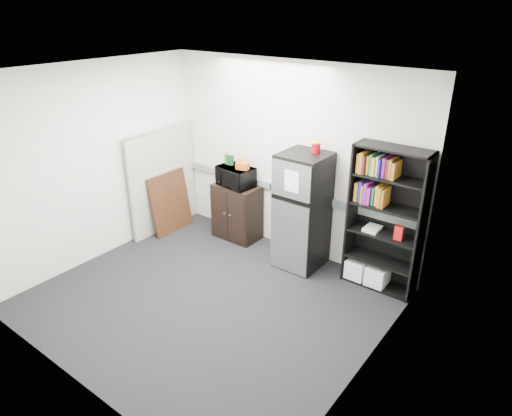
# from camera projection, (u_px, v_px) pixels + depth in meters

# --- Properties ---
(floor) EXTENTS (4.00, 4.00, 0.00)m
(floor) POSITION_uv_depth(u_px,v_px,m) (209.00, 299.00, 5.63)
(floor) COLOR black
(floor) RESTS_ON ground
(wall_back) EXTENTS (4.00, 0.02, 2.70)m
(wall_back) POSITION_uv_depth(u_px,v_px,m) (290.00, 160.00, 6.35)
(wall_back) COLOR silver
(wall_back) RESTS_ON floor
(wall_right) EXTENTS (0.02, 3.50, 2.70)m
(wall_right) POSITION_uv_depth(u_px,v_px,m) (372.00, 253.00, 3.98)
(wall_right) COLOR silver
(wall_right) RESTS_ON floor
(wall_left) EXTENTS (0.02, 3.50, 2.70)m
(wall_left) POSITION_uv_depth(u_px,v_px,m) (95.00, 164.00, 6.17)
(wall_left) COLOR silver
(wall_left) RESTS_ON floor
(ceiling) EXTENTS (4.00, 3.50, 0.02)m
(ceiling) POSITION_uv_depth(u_px,v_px,m) (197.00, 74.00, 4.52)
(ceiling) COLOR white
(ceiling) RESTS_ON wall_back
(electrical_raceway) EXTENTS (3.92, 0.05, 0.10)m
(electrical_raceway) POSITION_uv_depth(u_px,v_px,m) (287.00, 190.00, 6.51)
(electrical_raceway) COLOR slate
(electrical_raceway) RESTS_ON wall_back
(wall_note) EXTENTS (0.14, 0.00, 0.10)m
(wall_note) POSITION_uv_depth(u_px,v_px,m) (269.00, 142.00, 6.45)
(wall_note) COLOR white
(wall_note) RESTS_ON wall_back
(bookshelf) EXTENTS (0.90, 0.34, 1.85)m
(bookshelf) POSITION_uv_depth(u_px,v_px,m) (384.00, 217.00, 5.54)
(bookshelf) COLOR black
(bookshelf) RESTS_ON floor
(cubicle_partition) EXTENTS (0.06, 1.30, 1.62)m
(cubicle_partition) POSITION_uv_depth(u_px,v_px,m) (163.00, 180.00, 7.12)
(cubicle_partition) COLOR gray
(cubicle_partition) RESTS_ON floor
(cabinet) EXTENTS (0.69, 0.46, 0.86)m
(cabinet) POSITION_uv_depth(u_px,v_px,m) (237.00, 212.00, 6.97)
(cabinet) COLOR black
(cabinet) RESTS_ON floor
(microwave) EXTENTS (0.57, 0.42, 0.30)m
(microwave) POSITION_uv_depth(u_px,v_px,m) (236.00, 176.00, 6.72)
(microwave) COLOR black
(microwave) RESTS_ON cabinet
(snack_box_a) EXTENTS (0.08, 0.06, 0.15)m
(snack_box_a) POSITION_uv_depth(u_px,v_px,m) (227.00, 159.00, 6.75)
(snack_box_a) COLOR #18561B
(snack_box_a) RESTS_ON microwave
(snack_box_b) EXTENTS (0.08, 0.07, 0.15)m
(snack_box_b) POSITION_uv_depth(u_px,v_px,m) (231.00, 160.00, 6.71)
(snack_box_b) COLOR #0C3815
(snack_box_b) RESTS_ON microwave
(snack_box_c) EXTENTS (0.08, 0.06, 0.14)m
(snack_box_c) POSITION_uv_depth(u_px,v_px,m) (240.00, 163.00, 6.61)
(snack_box_c) COLOR orange
(snack_box_c) RESTS_ON microwave
(snack_bag) EXTENTS (0.19, 0.13, 0.10)m
(snack_bag) POSITION_uv_depth(u_px,v_px,m) (242.00, 166.00, 6.54)
(snack_bag) COLOR #C34A13
(snack_bag) RESTS_ON microwave
(refrigerator) EXTENTS (0.60, 0.63, 1.60)m
(refrigerator) POSITION_uv_depth(u_px,v_px,m) (302.00, 211.00, 6.10)
(refrigerator) COLOR black
(refrigerator) RESTS_ON floor
(coffee_can) EXTENTS (0.12, 0.12, 0.16)m
(coffee_can) POSITION_uv_depth(u_px,v_px,m) (316.00, 146.00, 5.78)
(coffee_can) COLOR #A10710
(coffee_can) RESTS_ON refrigerator
(framed_poster) EXTENTS (0.19, 0.74, 0.95)m
(framed_poster) POSITION_uv_depth(u_px,v_px,m) (170.00, 202.00, 7.19)
(framed_poster) COLOR #32180D
(framed_poster) RESTS_ON floor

